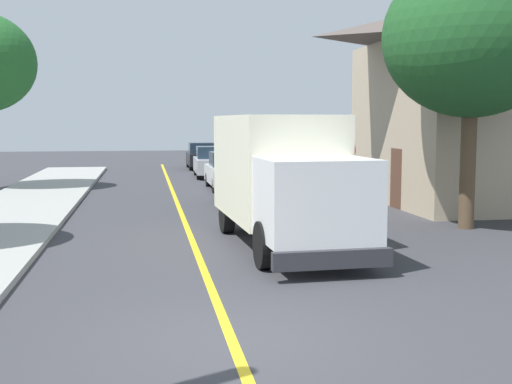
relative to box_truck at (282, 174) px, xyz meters
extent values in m
plane|color=#38383D|center=(-2.18, -6.98, -1.77)|extent=(120.00, 120.00, 0.00)
cube|color=gold|center=(-2.18, 3.02, -1.76)|extent=(0.16, 56.00, 0.01)
cube|color=#F2EDCC|center=(-0.04, 0.73, 0.13)|extent=(2.64, 5.11, 2.60)
cube|color=white|center=(0.14, -2.76, -0.32)|extent=(2.38, 2.11, 1.70)
cube|color=#1E2D3D|center=(0.18, -3.66, 0.06)|extent=(2.04, 0.18, 0.75)
cube|color=#2D2D33|center=(0.19, -3.84, -1.35)|extent=(2.41, 0.32, 0.36)
cylinder|color=black|center=(1.17, -2.51, -1.27)|extent=(0.35, 1.01, 1.00)
cylinder|color=black|center=(-0.92, -2.61, -1.27)|extent=(0.35, 1.01, 1.00)
cylinder|color=black|center=(0.95, 2.03, -1.27)|extent=(0.35, 1.01, 1.00)
cylinder|color=black|center=(-1.15, 1.93, -1.27)|extent=(0.35, 1.01, 1.00)
cube|color=#4C564C|center=(0.15, 7.53, -1.12)|extent=(1.91, 4.44, 0.76)
cube|color=#1E2D3D|center=(0.16, 7.68, -0.42)|extent=(1.63, 1.84, 0.64)
cylinder|color=black|center=(0.91, 6.10, -1.45)|extent=(0.24, 0.65, 0.64)
cylinder|color=black|center=(-0.67, 6.14, -1.45)|extent=(0.24, 0.65, 0.64)
cylinder|color=black|center=(0.98, 8.91, -1.45)|extent=(0.24, 0.65, 0.64)
cylinder|color=black|center=(-0.60, 8.95, -1.45)|extent=(0.24, 0.65, 0.64)
cube|color=silver|center=(0.37, 13.47, -1.12)|extent=(1.83, 4.41, 0.76)
cube|color=#1E2D3D|center=(0.37, 13.62, -0.42)|extent=(1.59, 1.81, 0.64)
cylinder|color=black|center=(1.17, 12.07, -1.45)|extent=(0.22, 0.64, 0.64)
cylinder|color=black|center=(-0.41, 12.06, -1.45)|extent=(0.22, 0.64, 0.64)
cylinder|color=black|center=(1.15, 14.88, -1.45)|extent=(0.22, 0.64, 0.64)
cylinder|color=black|center=(-0.43, 14.87, -1.45)|extent=(0.22, 0.64, 0.64)
cube|color=#B7B7BC|center=(0.25, 19.95, -1.12)|extent=(1.90, 4.44, 0.76)
cube|color=#1E2D3D|center=(0.25, 20.10, -0.42)|extent=(1.63, 1.84, 0.64)
cylinder|color=black|center=(1.00, 18.52, -1.45)|extent=(0.23, 0.64, 0.64)
cylinder|color=black|center=(-0.57, 18.56, -1.45)|extent=(0.23, 0.64, 0.64)
cylinder|color=black|center=(1.07, 21.33, -1.45)|extent=(0.23, 0.64, 0.64)
cylinder|color=black|center=(-0.51, 21.37, -1.45)|extent=(0.23, 0.64, 0.64)
cube|color=black|center=(0.25, 26.34, -1.12)|extent=(1.83, 4.41, 0.76)
cube|color=#1E2D3D|center=(0.25, 26.49, -0.42)|extent=(1.59, 1.81, 0.64)
cylinder|color=black|center=(1.03, 24.93, -1.45)|extent=(0.22, 0.64, 0.64)
cylinder|color=black|center=(-0.55, 24.93, -1.45)|extent=(0.22, 0.64, 0.64)
cylinder|color=black|center=(1.05, 27.74, -1.45)|extent=(0.22, 0.64, 0.64)
cylinder|color=black|center=(-0.53, 27.75, -1.45)|extent=(0.22, 0.64, 0.64)
cylinder|color=gray|center=(2.14, 1.96, -0.67)|extent=(0.08, 0.08, 2.20)
cylinder|color=red|center=(2.14, 1.99, 0.48)|extent=(0.76, 0.03, 0.76)
cylinder|color=white|center=(2.14, 2.01, 0.48)|extent=(0.80, 0.02, 0.80)
cube|color=brown|center=(5.39, 6.06, -0.72)|extent=(0.10, 1.00, 2.10)
cylinder|color=brown|center=(5.69, 1.54, -0.13)|extent=(0.44, 0.44, 3.27)
ellipsoid|color=#1E5123|center=(5.69, 1.54, 3.62)|extent=(4.97, 4.97, 4.47)
camera|label=1|loc=(-3.33, -15.84, 1.30)|focal=46.27mm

